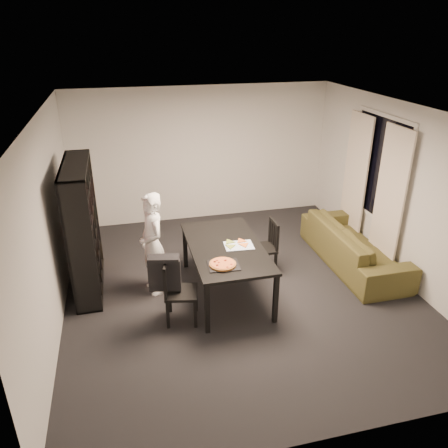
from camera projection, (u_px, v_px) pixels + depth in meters
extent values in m
cube|color=black|center=(239.00, 287.00, 6.56)|extent=(5.00, 5.50, 0.01)
cube|color=white|center=(242.00, 112.00, 5.48)|extent=(5.00, 5.50, 0.01)
cube|color=silver|center=(202.00, 155.00, 8.45)|extent=(5.00, 0.01, 2.60)
cube|color=silver|center=(331.00, 331.00, 3.59)|extent=(5.00, 0.01, 2.60)
cube|color=silver|center=(49.00, 225.00, 5.48)|extent=(0.01, 5.50, 2.60)
cube|color=silver|center=(400.00, 192.00, 6.57)|extent=(0.01, 5.50, 2.60)
cube|color=black|center=(379.00, 168.00, 7.01)|extent=(0.02, 1.40, 1.60)
cube|color=white|center=(379.00, 168.00, 7.01)|extent=(0.03, 1.52, 1.72)
cube|color=beige|center=(389.00, 200.00, 6.68)|extent=(0.03, 0.70, 2.25)
cube|color=beige|center=(355.00, 179.00, 7.59)|extent=(0.03, 0.70, 2.25)
cube|color=black|center=(83.00, 228.00, 6.23)|extent=(0.35, 1.50, 1.90)
cube|color=black|center=(226.00, 247.00, 6.16)|extent=(1.01, 1.82, 0.04)
cube|color=black|center=(207.00, 309.00, 5.46)|extent=(0.06, 0.06, 0.72)
cube|color=black|center=(276.00, 299.00, 5.66)|extent=(0.06, 0.06, 0.72)
cube|color=black|center=(185.00, 247.00, 6.97)|extent=(0.06, 0.06, 0.72)
cube|color=black|center=(240.00, 241.00, 7.17)|extent=(0.06, 0.06, 0.72)
cube|color=black|center=(182.00, 292.00, 5.68)|extent=(0.49, 0.49, 0.04)
cube|color=black|center=(166.00, 277.00, 5.57)|extent=(0.12, 0.41, 0.44)
cube|color=black|center=(165.00, 263.00, 5.49)|extent=(0.11, 0.39, 0.05)
cube|color=black|center=(195.00, 314.00, 5.61)|extent=(0.04, 0.04, 0.40)
cube|color=black|center=(196.00, 299.00, 5.93)|extent=(0.04, 0.04, 0.40)
cube|color=black|center=(168.00, 315.00, 5.60)|extent=(0.04, 0.04, 0.40)
cube|color=black|center=(170.00, 299.00, 5.92)|extent=(0.04, 0.04, 0.40)
cube|color=black|center=(262.00, 248.00, 6.82)|extent=(0.40, 0.40, 0.04)
cube|color=black|center=(274.00, 234.00, 6.76)|extent=(0.04, 0.40, 0.43)
cube|color=black|center=(274.00, 222.00, 6.68)|extent=(0.03, 0.38, 0.05)
cube|color=black|center=(248.00, 257.00, 7.02)|extent=(0.04, 0.04, 0.39)
cube|color=black|center=(254.00, 267.00, 6.72)|extent=(0.04, 0.04, 0.39)
cube|color=black|center=(268.00, 254.00, 7.10)|extent=(0.04, 0.04, 0.39)
cube|color=black|center=(275.00, 264.00, 6.79)|extent=(0.04, 0.04, 0.39)
cube|color=black|center=(165.00, 275.00, 5.56)|extent=(0.42, 0.16, 0.44)
cube|color=black|center=(163.00, 258.00, 5.46)|extent=(0.42, 0.25, 0.05)
imported|color=white|center=(152.00, 244.00, 6.19)|extent=(0.49, 0.63, 1.52)
cube|color=black|center=(224.00, 265.00, 5.64)|extent=(0.42, 0.35, 0.01)
cylinder|color=#965D2B|center=(223.00, 264.00, 5.63)|extent=(0.35, 0.35, 0.02)
cylinder|color=gold|center=(223.00, 263.00, 5.62)|extent=(0.31, 0.31, 0.01)
cube|color=white|center=(239.00, 245.00, 6.15)|extent=(0.42, 0.33, 0.01)
imported|color=#40411A|center=(354.00, 245.00, 7.09)|extent=(0.88, 2.26, 0.66)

